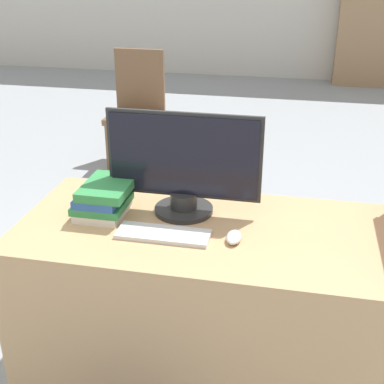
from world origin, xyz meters
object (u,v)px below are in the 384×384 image
object	(u,v)px
monitor	(184,166)
far_chair	(137,103)
keyboard	(163,234)
mouse	(234,237)
book_stack	(104,199)

from	to	relation	value
monitor	far_chair	xyz separation A→B (m)	(-0.98, 2.47, -0.45)
monitor	keyboard	distance (m)	0.29
keyboard	far_chair	world-z (taller)	far_chair
mouse	book_stack	distance (m)	0.55
book_stack	monitor	bearing A→B (deg)	15.37
far_chair	keyboard	bearing A→B (deg)	-60.77
keyboard	mouse	distance (m)	0.26
monitor	book_stack	distance (m)	0.35
mouse	book_stack	size ratio (longest dim) A/B	0.39
monitor	book_stack	bearing A→B (deg)	-164.63
keyboard	mouse	bearing A→B (deg)	4.00
mouse	far_chair	size ratio (longest dim) A/B	0.10
monitor	mouse	size ratio (longest dim) A/B	6.11
keyboard	book_stack	distance (m)	0.31
keyboard	far_chair	size ratio (longest dim) A/B	0.36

